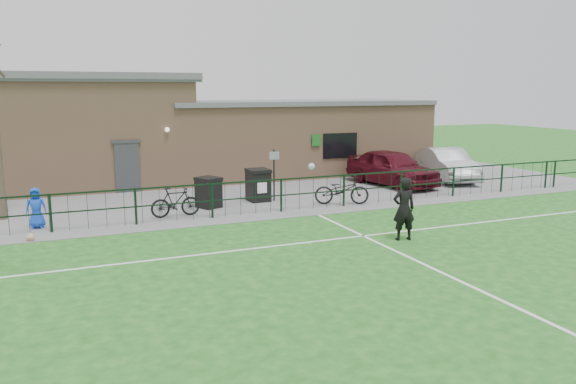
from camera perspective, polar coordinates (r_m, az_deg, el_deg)
name	(u,v)px	position (r m, az deg, el deg)	size (l,w,h in m)	color
ground	(377,289)	(12.54, 9.01, -9.70)	(90.00, 90.00, 0.00)	#1C5A1A
paving_strip	(213,189)	(24.67, -7.67, 0.35)	(34.00, 13.00, 0.02)	slate
pitch_line_touch	(257,215)	(19.33, -3.22, -2.39)	(28.00, 0.10, 0.01)	white
pitch_line_mid	(302,243)	(15.91, 1.40, -5.20)	(28.00, 0.10, 0.01)	white
pitch_line_perp	(451,277)	(13.65, 16.25, -8.29)	(0.10, 16.00, 0.01)	white
perimeter_fence	(254,197)	(19.39, -3.44, -0.56)	(28.00, 0.10, 1.20)	black
wheelie_bin_left	(209,194)	(20.62, -8.07, -0.16)	(0.68, 0.77, 1.03)	black
wheelie_bin_right	(258,186)	(21.68, -3.05, 0.61)	(0.76, 0.87, 1.15)	black
sign_post	(274,175)	(21.60, -1.43, 1.72)	(0.06, 0.06, 2.00)	black
car_maroon	(392,167)	(25.55, 10.52, 2.47)	(1.91, 4.75, 1.62)	#4D0D19
car_silver	(447,164)	(27.65, 15.83, 2.73)	(1.59, 4.57, 1.51)	#A6A9AE
bicycle_d	(175,202)	(19.32, -11.37, -1.01)	(0.47, 1.68, 1.01)	black
bicycle_e	(342,190)	(21.09, 5.48, 0.18)	(0.71, 2.03, 1.06)	black
spectator_child	(36,208)	(19.07, -24.22, -1.48)	(0.62, 0.40, 1.27)	blue
goalkeeper_kick	(402,208)	(16.41, 11.49, -1.59)	(1.81, 3.78, 1.89)	black
ball_ground	(30,237)	(17.68, -24.72, -4.19)	(0.23, 0.23, 0.23)	silver
clubhouse	(176,133)	(27.09, -11.27, 5.85)	(24.25, 5.40, 4.96)	tan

